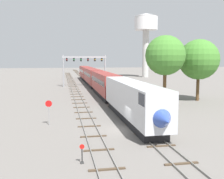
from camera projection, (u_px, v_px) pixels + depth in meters
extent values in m
plane|color=slate|center=(123.00, 130.00, 28.76)|extent=(400.00, 400.00, 0.00)
cube|color=slate|center=(86.00, 82.00, 87.56)|extent=(0.07, 200.00, 0.16)
cube|color=slate|center=(90.00, 82.00, 87.82)|extent=(0.07, 200.00, 0.16)
cube|color=#473828|center=(181.00, 164.00, 19.36)|extent=(2.60, 0.24, 0.10)
cube|color=#473828|center=(161.00, 146.00, 23.27)|extent=(2.60, 0.24, 0.10)
cube|color=#473828|center=(147.00, 133.00, 27.17)|extent=(2.60, 0.24, 0.10)
cube|color=#473828|center=(136.00, 124.00, 31.08)|extent=(2.60, 0.24, 0.10)
cube|color=#473828|center=(128.00, 117.00, 34.98)|extent=(2.60, 0.24, 0.10)
cube|color=#473828|center=(121.00, 111.00, 38.89)|extent=(2.60, 0.24, 0.10)
cube|color=#473828|center=(116.00, 106.00, 42.79)|extent=(2.60, 0.24, 0.10)
cube|color=#473828|center=(111.00, 102.00, 46.69)|extent=(2.60, 0.24, 0.10)
cube|color=#473828|center=(107.00, 99.00, 50.60)|extent=(2.60, 0.24, 0.10)
cube|color=#473828|center=(104.00, 96.00, 54.50)|extent=(2.60, 0.24, 0.10)
cube|color=#473828|center=(101.00, 93.00, 58.41)|extent=(2.60, 0.24, 0.10)
cube|color=#473828|center=(99.00, 91.00, 62.31)|extent=(2.60, 0.24, 0.10)
cube|color=#473828|center=(97.00, 89.00, 66.22)|extent=(2.60, 0.24, 0.10)
cube|color=#473828|center=(95.00, 88.00, 70.12)|extent=(2.60, 0.24, 0.10)
cube|color=#473828|center=(93.00, 86.00, 74.03)|extent=(2.60, 0.24, 0.10)
cube|color=#473828|center=(91.00, 85.00, 77.93)|extent=(2.60, 0.24, 0.10)
cube|color=#473828|center=(90.00, 83.00, 81.83)|extent=(2.60, 0.24, 0.10)
cube|color=#473828|center=(89.00, 82.00, 85.74)|extent=(2.60, 0.24, 0.10)
cube|color=#473828|center=(87.00, 81.00, 89.64)|extent=(2.60, 0.24, 0.10)
cube|color=#473828|center=(86.00, 80.00, 93.55)|extent=(2.60, 0.24, 0.10)
cube|color=#473828|center=(85.00, 80.00, 97.45)|extent=(2.60, 0.24, 0.10)
cube|color=#473828|center=(84.00, 79.00, 101.36)|extent=(2.60, 0.24, 0.10)
cube|color=#473828|center=(84.00, 78.00, 105.26)|extent=(2.60, 0.24, 0.10)
cube|color=#473828|center=(83.00, 77.00, 109.17)|extent=(2.60, 0.24, 0.10)
cube|color=#473828|center=(82.00, 77.00, 113.07)|extent=(2.60, 0.24, 0.10)
cube|color=#473828|center=(81.00, 76.00, 116.98)|extent=(2.60, 0.24, 0.10)
cube|color=#473828|center=(81.00, 75.00, 120.88)|extent=(2.60, 0.24, 0.10)
cube|color=#473828|center=(80.00, 75.00, 124.78)|extent=(2.60, 0.24, 0.10)
cube|color=#473828|center=(80.00, 74.00, 128.69)|extent=(2.60, 0.24, 0.10)
cube|color=#473828|center=(79.00, 74.00, 132.59)|extent=(2.60, 0.24, 0.10)
cube|color=#473828|center=(79.00, 74.00, 136.50)|extent=(2.60, 0.24, 0.10)
cube|color=#473828|center=(78.00, 73.00, 140.40)|extent=(2.60, 0.24, 0.10)
cube|color=#473828|center=(78.00, 73.00, 144.31)|extent=(2.60, 0.24, 0.10)
cube|color=#473828|center=(77.00, 72.00, 148.21)|extent=(2.60, 0.24, 0.10)
cube|color=#473828|center=(77.00, 72.00, 152.12)|extent=(2.60, 0.24, 0.10)
cube|color=#473828|center=(76.00, 72.00, 156.02)|extent=(2.60, 0.24, 0.10)
cube|color=#473828|center=(76.00, 71.00, 159.92)|extent=(2.60, 0.24, 0.10)
cube|color=#473828|center=(76.00, 71.00, 163.83)|extent=(2.60, 0.24, 0.10)
cube|color=#473828|center=(75.00, 71.00, 167.73)|extent=(2.60, 0.24, 0.10)
cube|color=#473828|center=(75.00, 70.00, 171.64)|extent=(2.60, 0.24, 0.10)
cube|color=#473828|center=(75.00, 70.00, 175.54)|extent=(2.60, 0.24, 0.10)
cube|color=#473828|center=(75.00, 70.00, 179.45)|extent=(2.60, 0.24, 0.10)
cube|color=#473828|center=(74.00, 70.00, 183.35)|extent=(2.60, 0.24, 0.10)
cube|color=slate|center=(71.00, 89.00, 67.02)|extent=(0.07, 160.00, 0.16)
cube|color=slate|center=(77.00, 89.00, 67.29)|extent=(0.07, 160.00, 0.16)
cube|color=#473828|center=(107.00, 169.00, 18.35)|extent=(2.60, 0.24, 0.10)
cube|color=#473828|center=(99.00, 150.00, 22.26)|extent=(2.60, 0.24, 0.10)
cube|color=#473828|center=(93.00, 136.00, 26.16)|extent=(2.60, 0.24, 0.10)
cube|color=#473828|center=(89.00, 126.00, 30.06)|extent=(2.60, 0.24, 0.10)
cube|color=#473828|center=(86.00, 118.00, 33.97)|extent=(2.60, 0.24, 0.10)
cube|color=#473828|center=(84.00, 112.00, 37.87)|extent=(2.60, 0.24, 0.10)
cube|color=#473828|center=(82.00, 107.00, 41.78)|extent=(2.60, 0.24, 0.10)
cube|color=#473828|center=(80.00, 103.00, 45.68)|extent=(2.60, 0.24, 0.10)
cube|color=#473828|center=(78.00, 100.00, 49.59)|extent=(2.60, 0.24, 0.10)
cube|color=#473828|center=(77.00, 97.00, 53.49)|extent=(2.60, 0.24, 0.10)
cube|color=#473828|center=(76.00, 94.00, 57.40)|extent=(2.60, 0.24, 0.10)
cube|color=#473828|center=(75.00, 92.00, 61.30)|extent=(2.60, 0.24, 0.10)
cube|color=#473828|center=(74.00, 90.00, 65.20)|extent=(2.60, 0.24, 0.10)
cube|color=#473828|center=(74.00, 88.00, 69.11)|extent=(2.60, 0.24, 0.10)
cube|color=#473828|center=(73.00, 86.00, 73.01)|extent=(2.60, 0.24, 0.10)
cube|color=#473828|center=(72.00, 85.00, 76.92)|extent=(2.60, 0.24, 0.10)
cube|color=#473828|center=(72.00, 84.00, 80.82)|extent=(2.60, 0.24, 0.10)
cube|color=#473828|center=(71.00, 83.00, 84.73)|extent=(2.60, 0.24, 0.10)
cube|color=#473828|center=(71.00, 82.00, 88.63)|extent=(2.60, 0.24, 0.10)
cube|color=#473828|center=(71.00, 81.00, 92.54)|extent=(2.60, 0.24, 0.10)
cube|color=#473828|center=(70.00, 80.00, 96.44)|extent=(2.60, 0.24, 0.10)
cube|color=#473828|center=(70.00, 79.00, 100.34)|extent=(2.60, 0.24, 0.10)
cube|color=#473828|center=(70.00, 78.00, 104.25)|extent=(2.60, 0.24, 0.10)
cube|color=#473828|center=(69.00, 77.00, 108.15)|extent=(2.60, 0.24, 0.10)
cube|color=#473828|center=(69.00, 77.00, 112.06)|extent=(2.60, 0.24, 0.10)
cube|color=#473828|center=(69.00, 76.00, 115.96)|extent=(2.60, 0.24, 0.10)
cube|color=#473828|center=(69.00, 76.00, 119.87)|extent=(2.60, 0.24, 0.10)
cube|color=#473828|center=(68.00, 75.00, 123.77)|extent=(2.60, 0.24, 0.10)
cube|color=#473828|center=(68.00, 75.00, 127.68)|extent=(2.60, 0.24, 0.10)
cube|color=#473828|center=(68.00, 74.00, 131.58)|extent=(2.60, 0.24, 0.10)
cube|color=#473828|center=(68.00, 74.00, 135.49)|extent=(2.60, 0.24, 0.10)
cube|color=#473828|center=(68.00, 73.00, 139.39)|extent=(2.60, 0.24, 0.10)
cube|color=#473828|center=(67.00, 73.00, 143.29)|extent=(2.60, 0.24, 0.10)
cube|color=silver|center=(131.00, 97.00, 32.99)|extent=(3.00, 20.60, 3.80)
cone|color=#2D479E|center=(163.00, 119.00, 22.79)|extent=(2.88, 2.60, 2.88)
cube|color=black|center=(157.00, 99.00, 23.98)|extent=(3.04, 1.80, 1.10)
cube|color=black|center=(131.00, 116.00, 33.27)|extent=(2.52, 18.54, 1.00)
cube|color=maroon|center=(104.00, 82.00, 54.07)|extent=(3.00, 20.60, 3.80)
cube|color=black|center=(104.00, 80.00, 54.03)|extent=(3.04, 18.95, 0.90)
cube|color=black|center=(104.00, 94.00, 54.35)|extent=(2.52, 18.54, 1.00)
cube|color=maroon|center=(92.00, 76.00, 75.16)|extent=(3.00, 20.60, 3.80)
cube|color=black|center=(92.00, 74.00, 75.11)|extent=(3.04, 18.95, 0.90)
cube|color=black|center=(92.00, 84.00, 75.43)|extent=(2.52, 18.54, 1.00)
cube|color=maroon|center=(86.00, 72.00, 96.24)|extent=(3.00, 20.60, 3.80)
cube|color=black|center=(86.00, 71.00, 96.19)|extent=(3.04, 18.95, 0.90)
cube|color=black|center=(86.00, 78.00, 96.52)|extent=(2.52, 18.54, 1.00)
cylinder|color=#999BA0|center=(63.00, 71.00, 72.22)|extent=(0.36, 0.36, 8.68)
cylinder|color=#999BA0|center=(105.00, 71.00, 74.33)|extent=(0.36, 0.36, 8.68)
cube|color=#999BA0|center=(84.00, 57.00, 72.84)|extent=(12.10, 0.36, 0.50)
cube|color=black|center=(67.00, 60.00, 72.09)|extent=(0.44, 0.32, 0.90)
sphere|color=red|center=(67.00, 60.00, 71.91)|extent=(0.28, 0.28, 0.28)
cube|color=black|center=(74.00, 60.00, 72.44)|extent=(0.44, 0.32, 0.90)
sphere|color=green|center=(74.00, 60.00, 72.26)|extent=(0.28, 0.28, 0.28)
cube|color=black|center=(81.00, 60.00, 72.80)|extent=(0.44, 0.32, 0.90)
sphere|color=green|center=(81.00, 60.00, 72.61)|extent=(0.28, 0.28, 0.28)
cube|color=black|center=(88.00, 60.00, 73.15)|extent=(0.44, 0.32, 0.90)
sphere|color=red|center=(88.00, 60.00, 72.96)|extent=(0.28, 0.28, 0.28)
cube|color=black|center=(95.00, 60.00, 73.50)|extent=(0.44, 0.32, 0.90)
sphere|color=yellow|center=(95.00, 60.00, 73.32)|extent=(0.28, 0.28, 0.28)
cube|color=black|center=(102.00, 60.00, 73.85)|extent=(0.44, 0.32, 0.90)
sphere|color=yellow|center=(102.00, 60.00, 73.67)|extent=(0.28, 0.28, 0.28)
cylinder|color=beige|center=(146.00, 54.00, 109.72)|extent=(2.60, 2.60, 19.32)
cylinder|color=white|center=(146.00, 23.00, 108.30)|extent=(9.40, 9.40, 5.43)
cone|color=white|center=(146.00, 15.00, 107.91)|extent=(9.59, 9.59, 1.20)
cylinder|color=black|center=(82.00, 156.00, 19.46)|extent=(0.08, 0.08, 1.10)
cylinder|color=red|center=(82.00, 147.00, 19.36)|extent=(0.36, 0.03, 0.36)
cube|color=#333333|center=(82.00, 163.00, 19.52)|extent=(0.24, 0.24, 0.12)
cylinder|color=gray|center=(49.00, 116.00, 30.76)|extent=(0.08, 0.08, 2.20)
cylinder|color=red|center=(49.00, 104.00, 30.58)|extent=(0.76, 0.03, 0.76)
cylinder|color=brown|center=(165.00, 87.00, 43.86)|extent=(0.56, 0.56, 5.90)
sphere|color=#427F2D|center=(165.00, 55.00, 43.25)|extent=(6.52, 6.52, 6.52)
cylinder|color=brown|center=(198.00, 87.00, 48.45)|extent=(0.56, 0.56, 4.96)
sphere|color=#427F2D|center=(199.00, 59.00, 47.87)|extent=(7.27, 7.27, 7.27)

